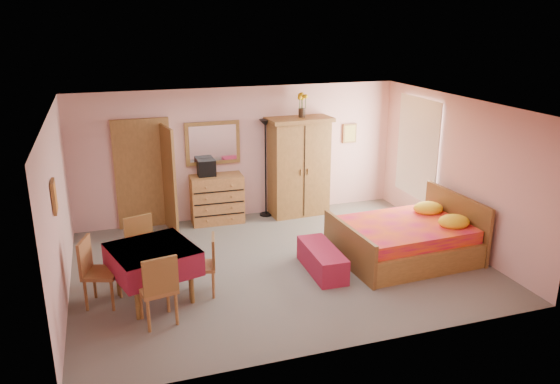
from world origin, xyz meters
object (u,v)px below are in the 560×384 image
object	(u,v)px
sunflower_vase	(302,105)
chair_west	(101,272)
floor_lamp	(266,169)
chair_south	(157,288)
dining_table	(154,274)
chest_of_drawers	(217,199)
bed	(404,230)
wall_mirror	(213,143)
bench	(322,260)
wardrobe	(299,167)
chair_north	(145,250)
stereo	(206,168)
chair_east	(201,266)

from	to	relation	value
sunflower_vase	chair_west	world-z (taller)	sunflower_vase
floor_lamp	chair_south	distance (m)	4.33
dining_table	chest_of_drawers	bearing A→B (deg)	61.53
bed	sunflower_vase	bearing A→B (deg)	105.69
chest_of_drawers	wall_mirror	xyz separation A→B (m)	(0.00, 0.21, 1.07)
chest_of_drawers	chair_west	bearing A→B (deg)	-127.44
dining_table	chair_west	world-z (taller)	chair_west
bench	dining_table	distance (m)	2.62
wardrobe	chair_south	distance (m)	4.67
bed	chair_west	distance (m)	4.81
floor_lamp	wardrobe	world-z (taller)	wardrobe
floor_lamp	sunflower_vase	size ratio (longest dim) A/B	4.10
wardrobe	chair_north	distance (m)	3.88
wall_mirror	wardrobe	size ratio (longest dim) A/B	0.53
bed	bench	size ratio (longest dim) A/B	1.81
wall_mirror	dining_table	distance (m)	3.53
chair_south	chair_west	xyz separation A→B (m)	(-0.69, 0.72, -0.01)
chair_north	bed	bearing A→B (deg)	155.75
floor_lamp	bed	size ratio (longest dim) A/B	0.91
bench	chair_north	bearing A→B (deg)	167.55
wall_mirror	bench	world-z (taller)	wall_mirror
wall_mirror	wardrobe	bearing A→B (deg)	-8.50
wall_mirror	chair_north	world-z (taller)	wall_mirror
dining_table	chair_south	bearing A→B (deg)	-91.43
bed	stereo	bearing A→B (deg)	133.41
chair_north	wall_mirror	bearing A→B (deg)	-141.08
bench	dining_table	bearing A→B (deg)	-178.28
wall_mirror	chair_north	size ratio (longest dim) A/B	1.08
wardrobe	dining_table	bearing A→B (deg)	-142.72
wall_mirror	wardrobe	world-z (taller)	wardrobe
chair_east	floor_lamp	bearing A→B (deg)	-20.73
wall_mirror	chair_south	size ratio (longest dim) A/B	1.06
chest_of_drawers	chair_south	size ratio (longest dim) A/B	1.00
stereo	wardrobe	size ratio (longest dim) A/B	0.17
bench	chair_east	size ratio (longest dim) A/B	1.35
chest_of_drawers	chair_east	size ratio (longest dim) A/B	1.13
floor_lamp	dining_table	xyz separation A→B (m)	(-2.52, -2.84, -0.59)
dining_table	chair_west	size ratio (longest dim) A/B	1.11
chest_of_drawers	bed	distance (m)	3.71
sunflower_vase	bench	xyz separation A→B (m)	(-0.63, -2.67, -2.04)
stereo	floor_lamp	xyz separation A→B (m)	(1.19, 0.02, -0.12)
dining_table	chair_north	xyz separation A→B (m)	(-0.06, 0.67, 0.09)
chest_of_drawers	sunflower_vase	world-z (taller)	sunflower_vase
dining_table	chair_south	size ratio (longest dim) A/B	1.09
chest_of_drawers	chair_north	bearing A→B (deg)	-124.81
chair_east	bed	bearing A→B (deg)	-74.97
chest_of_drawers	bench	size ratio (longest dim) A/B	0.84
bench	chair_east	xyz separation A→B (m)	(-1.94, -0.13, 0.25)
bed	wardrobe	bearing A→B (deg)	107.04
chair_west	chair_east	world-z (taller)	chair_west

